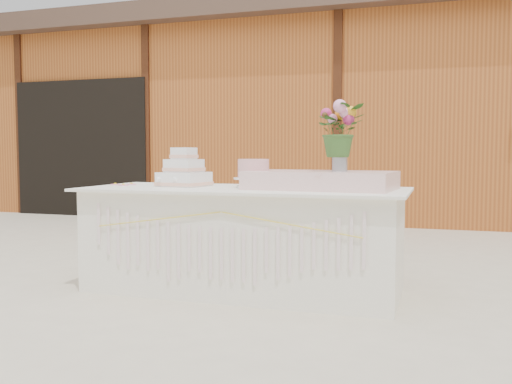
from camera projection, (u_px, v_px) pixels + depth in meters
ground at (244, 290)px, 4.28m from camera, size 80.00×80.00×0.00m
barn at (357, 115)px, 9.86m from camera, size 12.60×4.60×3.30m
cake_table at (243, 239)px, 4.25m from camera, size 2.40×1.00×0.77m
wedding_cake at (184, 173)px, 4.43m from camera, size 0.38×0.38×0.30m
pink_cake_stand at (253, 172)px, 4.26m from camera, size 0.30×0.30×0.21m
satin_runner at (321, 180)px, 4.09m from camera, size 1.07×0.68×0.13m
flower_vase at (340, 161)px, 4.04m from camera, size 0.11×0.11×0.15m
bouquet at (340, 124)px, 4.02m from camera, size 0.43×0.41×0.38m
loose_flowers at (128, 184)px, 4.64m from camera, size 0.29×0.40×0.02m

